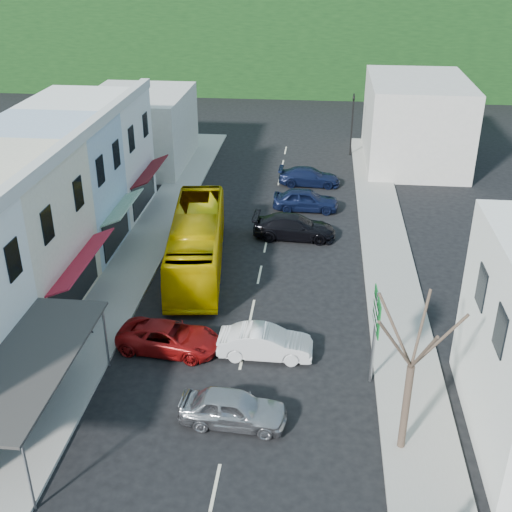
{
  "coord_description": "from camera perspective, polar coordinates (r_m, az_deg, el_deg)",
  "views": [
    {
      "loc": [
        3.16,
        -24.4,
        17.53
      ],
      "look_at": [
        0.0,
        6.0,
        2.2
      ],
      "focal_mm": 45.0,
      "sensor_mm": 36.0,
      "label": 1
    }
  ],
  "objects": [
    {
      "name": "ground",
      "position": [
        30.21,
        -1.19,
        -8.84
      ],
      "size": [
        120.0,
        120.0,
        0.0
      ],
      "primitive_type": "plane",
      "color": "black",
      "rests_on": "ground"
    },
    {
      "name": "sidewalk_left",
      "position": [
        40.02,
        -10.14,
        0.33
      ],
      "size": [
        3.0,
        52.0,
        0.15
      ],
      "primitive_type": "cube",
      "color": "gray",
      "rests_on": "ground"
    },
    {
      "name": "sidewalk_right",
      "position": [
        38.82,
        11.7,
        -0.68
      ],
      "size": [
        3.0,
        52.0,
        0.15
      ],
      "primitive_type": "cube",
      "color": "gray",
      "rests_on": "ground"
    },
    {
      "name": "shopfront_row",
      "position": [
        35.96,
        -20.42,
        2.78
      ],
      "size": [
        8.25,
        30.0,
        8.0
      ],
      "color": "silver",
      "rests_on": "ground"
    },
    {
      "name": "distant_block_left",
      "position": [
        55.53,
        -10.32,
        11.04
      ],
      "size": [
        8.0,
        10.0,
        6.0
      ],
      "primitive_type": "cube",
      "color": "#B7B2A8",
      "rests_on": "ground"
    },
    {
      "name": "distant_block_right",
      "position": [
        56.73,
        13.98,
        11.54
      ],
      "size": [
        8.0,
        12.0,
        7.0
      ],
      "primitive_type": "cube",
      "color": "#B7B2A8",
      "rests_on": "ground"
    },
    {
      "name": "hillside",
      "position": [
        90.26,
        3.15,
        19.72
      ],
      "size": [
        80.0,
        26.0,
        14.0
      ],
      "color": "black",
      "rests_on": "ground"
    },
    {
      "name": "bus",
      "position": [
        37.25,
        -5.27,
        1.11
      ],
      "size": [
        3.87,
        11.82,
        3.1
      ],
      "primitive_type": "imported",
      "rotation": [
        0.0,
        0.0,
        0.12
      ],
      "color": "#D3AA00",
      "rests_on": "ground"
    },
    {
      "name": "car_silver",
      "position": [
        26.16,
        -2.03,
        -13.44
      ],
      "size": [
        4.5,
        2.06,
        1.4
      ],
      "primitive_type": "imported",
      "rotation": [
        0.0,
        0.0,
        1.51
      ],
      "color": "#A09FA4",
      "rests_on": "ground"
    },
    {
      "name": "car_white",
      "position": [
        29.8,
        0.83,
        -7.75
      ],
      "size": [
        4.41,
        1.82,
        1.4
      ],
      "primitive_type": "imported",
      "rotation": [
        0.0,
        0.0,
        1.57
      ],
      "color": "silver",
      "rests_on": "ground"
    },
    {
      "name": "car_red",
      "position": [
        30.49,
        -7.74,
        -7.14
      ],
      "size": [
        4.79,
        2.43,
        1.4
      ],
      "primitive_type": "imported",
      "rotation": [
        0.0,
        0.0,
        1.45
      ],
      "color": "maroon",
      "rests_on": "ground"
    },
    {
      "name": "car_black_near",
      "position": [
        41.27,
        3.42,
        2.52
      ],
      "size": [
        4.55,
        1.97,
        1.4
      ],
      "primitive_type": "imported",
      "rotation": [
        0.0,
        0.0,
        1.54
      ],
      "color": "black",
      "rests_on": "ground"
    },
    {
      "name": "car_navy_mid",
      "position": [
        45.63,
        4.44,
        4.91
      ],
      "size": [
        4.43,
        1.86,
        1.4
      ],
      "primitive_type": "imported",
      "rotation": [
        0.0,
        0.0,
        1.56
      ],
      "color": "black",
      "rests_on": "ground"
    },
    {
      "name": "car_navy_far",
      "position": [
        50.45,
        4.76,
        7.05
      ],
      "size": [
        4.53,
        1.91,
        1.4
      ],
      "primitive_type": "imported",
      "rotation": [
        0.0,
        0.0,
        1.55
      ],
      "color": "black",
      "rests_on": "ground"
    },
    {
      "name": "pedestrian_left",
      "position": [
        32.05,
        -14.77,
        -5.41
      ],
      "size": [
        0.61,
        0.71,
        1.7
      ],
      "primitive_type": "imported",
      "rotation": [
        0.0,
        0.0,
        1.14
      ],
      "color": "black",
      "rests_on": "sidewalk_left"
    },
    {
      "name": "direction_sign",
      "position": [
        27.85,
        10.46,
        -7.21
      ],
      "size": [
        0.4,
        2.02,
        4.45
      ],
      "primitive_type": null,
      "rotation": [
        0.0,
        0.0,
        0.04
      ],
      "color": "#0D5E1F",
      "rests_on": "ground"
    },
    {
      "name": "street_tree",
      "position": [
        23.71,
        13.63,
        -9.52
      ],
      "size": [
        3.89,
        3.89,
        7.67
      ],
      "primitive_type": null,
      "rotation": [
        0.0,
        0.0,
        -0.33
      ],
      "color": "#3B2D23",
      "rests_on": "ground"
    },
    {
      "name": "traffic_signal",
      "position": [
        57.64,
        8.53,
        11.45
      ],
      "size": [
        0.77,
        1.2,
        5.43
      ],
      "primitive_type": null,
      "rotation": [
        0.0,
        0.0,
        3.25
      ],
      "color": "black",
      "rests_on": "ground"
    }
  ]
}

